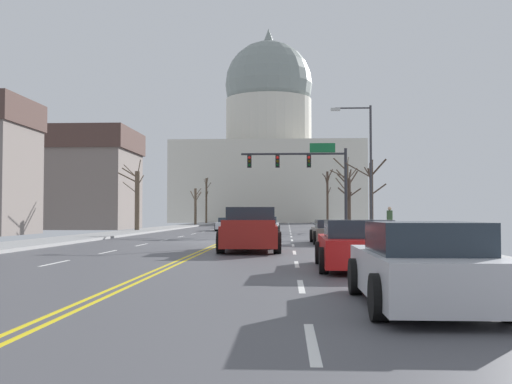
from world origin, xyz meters
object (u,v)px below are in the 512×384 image
object	(u,v)px
bicycle_parked	(403,236)
sedan_near_04	(356,246)
sedan_near_01	(263,229)
pedestrian_00	(390,220)
sedan_near_05	(422,267)
pickup_truck_near_03	(250,231)
sedan_oncoming_00	(228,224)
sedan_near_02	(332,232)
signal_gantry	(307,168)
sedan_oncoming_01	(238,222)
sedan_near_00	(265,226)
street_lamp_right	(365,158)

from	to	relation	value
bicycle_parked	sedan_near_04	bearing A→B (deg)	-107.02
sedan_near_01	pedestrian_00	bearing A→B (deg)	-5.39
sedan_near_05	pickup_truck_near_03	bearing A→B (deg)	104.04
pickup_truck_near_03	sedan_oncoming_00	xyz separation A→B (m)	(-3.64, 28.58, -0.20)
sedan_near_02	sedan_near_05	distance (m)	20.08
sedan_near_02	sedan_near_01	bearing A→B (deg)	120.21
signal_gantry	sedan_near_02	xyz separation A→B (m)	(0.67, -15.41, -4.33)
signal_gantry	sedan_oncoming_01	size ratio (longest dim) A/B	1.75
bicycle_parked	signal_gantry	bearing A→B (deg)	100.60
sedan_near_00	sedan_near_04	size ratio (longest dim) A/B	0.93
sedan_oncoming_00	sedan_oncoming_01	distance (m)	11.22
sedan_near_01	pedestrian_00	distance (m)	7.42
sedan_near_00	pickup_truck_near_03	xyz separation A→B (m)	(0.08, -17.99, 0.16)
sedan_near_00	sedan_near_04	world-z (taller)	sedan_near_04
sedan_oncoming_01	sedan_near_05	bearing A→B (deg)	-82.38
sedan_near_02	sedan_near_05	xyz separation A→B (m)	(-0.12, -20.08, 0.07)
sedan_oncoming_00	sedan_near_00	bearing A→B (deg)	-71.39
sedan_oncoming_01	pedestrian_00	xyz separation A→B (m)	(11.04, -28.17, 0.48)
sedan_near_05	sedan_near_02	bearing A→B (deg)	89.67
pickup_truck_near_03	pedestrian_00	bearing A→B (deg)	57.71
pickup_truck_near_03	sedan_near_05	world-z (taller)	pickup_truck_near_03
sedan_near_01	pickup_truck_near_03	distance (m)	12.32
pickup_truck_near_03	sedan_near_01	bearing A→B (deg)	90.09
sedan_near_02	sedan_near_05	bearing A→B (deg)	-90.33
bicycle_parked	sedan_near_05	bearing A→B (deg)	-99.84
sedan_near_01	sedan_near_04	xyz separation A→B (m)	(3.25, -19.93, 0.05)
signal_gantry	sedan_near_02	distance (m)	16.02
pickup_truck_near_03	sedan_near_04	world-z (taller)	pickup_truck_near_03
signal_gantry	sedan_near_01	bearing A→B (deg)	-107.98
pedestrian_00	bicycle_parked	size ratio (longest dim) A/B	0.97
sedan_near_00	sedan_near_02	xyz separation A→B (m)	(3.70, -11.92, -0.05)
sedan_near_05	sedan_oncoming_00	bearing A→B (deg)	99.53
sedan_oncoming_01	street_lamp_right	bearing A→B (deg)	-70.38
sedan_oncoming_00	pedestrian_00	world-z (taller)	pedestrian_00
bicycle_parked	sedan_near_02	bearing A→B (deg)	131.34
street_lamp_right	sedan_near_01	distance (m)	7.41
signal_gantry	pedestrian_00	size ratio (longest dim) A/B	4.62
sedan_near_05	pedestrian_00	world-z (taller)	pedestrian_00
street_lamp_right	sedan_near_02	distance (m)	7.98
sedan_oncoming_00	sedan_oncoming_01	world-z (taller)	sedan_oncoming_01
sedan_near_02	pedestrian_00	xyz separation A→B (m)	(3.73, 5.56, 0.55)
pedestrian_00	sedan_near_01	bearing A→B (deg)	174.61
sedan_near_00	pedestrian_00	distance (m)	9.79
signal_gantry	sedan_oncoming_01	bearing A→B (deg)	109.93
sedan_near_04	sedan_near_01	bearing A→B (deg)	99.25
sedan_oncoming_01	pedestrian_00	world-z (taller)	pedestrian_00
sedan_near_05	bicycle_parked	xyz separation A→B (m)	(2.93, 16.88, -0.13)
sedan_near_02	pickup_truck_near_03	bearing A→B (deg)	-120.82
street_lamp_right	sedan_near_01	bearing A→B (deg)	-179.29
sedan_near_02	sedan_near_05	size ratio (longest dim) A/B	1.03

